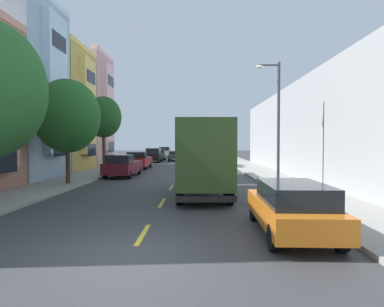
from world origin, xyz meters
TOP-DOWN VIEW (x-y plane):
  - ground_plane at (0.00, 30.00)m, footprint 160.00×160.00m
  - sidewalk_left at (-7.10, 28.00)m, footprint 3.20×120.00m
  - sidewalk_right at (7.10, 28.00)m, footprint 3.20×120.00m
  - lane_centerline_dashes at (0.00, 24.50)m, footprint 0.14×47.20m
  - townhouse_fourth_mustard at (-13.88, 22.80)m, footprint 11.17×6.67m
  - townhouse_fifth_rose at (-14.57, 29.67)m, footprint 12.55×6.67m
  - apartment_block_opposite at (13.70, 20.00)m, footprint 10.00×36.00m
  - street_tree_second at (-6.40, 12.77)m, footprint 3.97×3.97m
  - street_tree_third at (-6.40, 20.56)m, footprint 2.99×2.99m
  - street_lamp at (5.95, 11.39)m, footprint 1.35×0.28m
  - delivery_box_truck at (1.81, 8.82)m, footprint 2.56×7.53m
  - parked_pickup_red at (-4.47, 26.35)m, footprint 2.02×5.31m
  - parked_wagon_orange at (4.22, 2.03)m, footprint 1.92×4.74m
  - parked_pickup_burgundy at (-4.24, 18.19)m, footprint 2.15×5.35m
  - parked_suv_black at (-4.42, 37.43)m, footprint 1.97×4.81m
  - parked_suv_champagne at (-4.36, 52.28)m, footprint 2.05×4.84m
  - parked_pickup_navy at (4.33, 37.09)m, footprint 2.15×5.35m
  - parked_wagon_forest at (-4.33, 43.19)m, footprint 1.92×4.74m
  - parked_wagon_teal at (4.30, 46.60)m, footprint 1.91×4.73m
  - parked_pickup_silver at (4.22, 28.81)m, footprint 2.03×5.31m
  - moving_charcoal_sedan at (-1.80, 41.33)m, footprint 1.80×4.50m

SIDE VIEW (x-z plane):
  - ground_plane at x=0.00m, z-range 0.00..0.00m
  - lane_centerline_dashes at x=0.00m, z-range 0.00..0.01m
  - sidewalk_left at x=-7.10m, z-range 0.00..0.14m
  - sidewalk_right at x=7.10m, z-range 0.00..0.14m
  - moving_charcoal_sedan at x=-1.80m, z-range 0.03..1.46m
  - parked_wagon_orange at x=4.22m, z-range 0.05..1.55m
  - parked_wagon_forest at x=-4.33m, z-range 0.05..1.55m
  - parked_wagon_teal at x=4.30m, z-range 0.05..1.55m
  - parked_pickup_red at x=-4.47m, z-range -0.04..1.69m
  - parked_pickup_burgundy at x=-4.24m, z-range -0.04..1.69m
  - parked_pickup_navy at x=4.33m, z-range -0.04..1.69m
  - parked_pickup_silver at x=4.22m, z-range -0.04..1.69m
  - parked_suv_black at x=-4.42m, z-range 0.02..1.95m
  - parked_suv_champagne at x=-4.36m, z-range 0.02..1.95m
  - delivery_box_truck at x=1.81m, z-range 0.20..3.81m
  - apartment_block_opposite at x=13.70m, z-range 0.00..7.13m
  - street_lamp at x=5.95m, z-range 0.68..7.66m
  - street_tree_second at x=-6.40m, z-range 1.07..7.43m
  - street_tree_third at x=-6.40m, z-range 1.59..7.99m
  - townhouse_fourth_mustard at x=-13.88m, z-range -0.20..11.25m
  - townhouse_fifth_rose at x=-14.57m, z-range -0.20..12.43m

